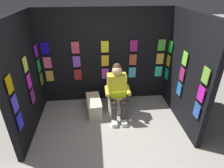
{
  "coord_description": "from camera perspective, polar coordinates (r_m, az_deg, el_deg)",
  "views": [
    {
      "loc": [
        0.24,
        2.31,
        2.65
      ],
      "look_at": [
        -0.08,
        -1.01,
        0.85
      ],
      "focal_mm": 30.45,
      "sensor_mm": 36.0,
      "label": 1
    }
  ],
  "objects": [
    {
      "name": "person_reading",
      "position": [
        4.02,
        1.6,
        -2.26
      ],
      "size": [
        0.53,
        0.68,
        1.19
      ],
      "rotation": [
        0.0,
        0.0,
        0.01
      ],
      "color": "gold",
      "rests_on": "ground"
    },
    {
      "name": "toilet",
      "position": [
        4.35,
        1.17,
        -3.85
      ],
      "size": [
        0.41,
        0.56,
        0.77
      ],
      "rotation": [
        0.0,
        0.0,
        0.01
      ],
      "color": "white",
      "rests_on": "ground"
    },
    {
      "name": "ground_plane",
      "position": [
        3.52,
        0.28,
        -20.42
      ],
      "size": [
        30.0,
        30.0,
        0.0
      ],
      "primitive_type": "plane",
      "color": "gray"
    },
    {
      "name": "comic_longbox_near",
      "position": [
        4.35,
        -5.45,
        -6.44
      ],
      "size": [
        0.36,
        0.69,
        0.35
      ],
      "rotation": [
        0.0,
        0.0,
        0.1
      ],
      "color": "beige",
      "rests_on": "ground"
    },
    {
      "name": "display_wall_right",
      "position": [
        3.8,
        -24.96,
        1.55
      ],
      "size": [
        0.14,
        1.83,
        2.2
      ],
      "color": "black",
      "rests_on": "ground"
    },
    {
      "name": "display_wall_back",
      "position": [
        4.47,
        -2.16,
        8.11
      ],
      "size": [
        3.08,
        0.14,
        2.2
      ],
      "color": "black",
      "rests_on": "ground"
    },
    {
      "name": "display_wall_left",
      "position": [
        3.99,
        21.47,
        3.52
      ],
      "size": [
        0.14,
        1.83,
        2.2
      ],
      "color": "black",
      "rests_on": "ground"
    }
  ]
}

